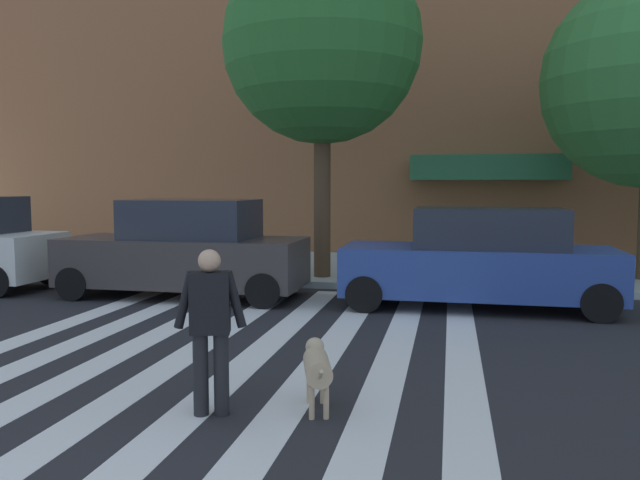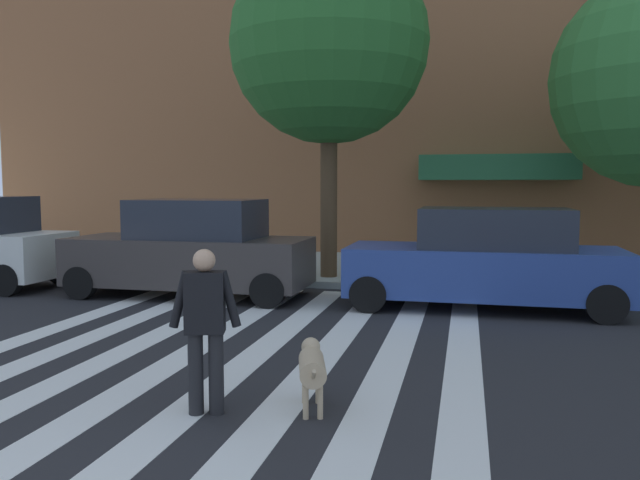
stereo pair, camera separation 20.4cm
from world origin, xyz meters
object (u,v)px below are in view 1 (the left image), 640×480
at_px(parked_car_behind_first, 186,251).
at_px(dog_on_leash, 317,366).
at_px(parked_car_third_in_line, 480,260).
at_px(pedestrian_dog_walker, 210,322).
at_px(street_tree_nearest, 322,44).

relative_size(parked_car_behind_first, dog_on_leash, 4.77).
relative_size(parked_car_third_in_line, dog_on_leash, 4.80).
distance_m(parked_car_behind_first, parked_car_third_in_line, 5.76).
height_order(parked_car_third_in_line, pedestrian_dog_walker, parked_car_third_in_line).
distance_m(parked_car_behind_first, dog_on_leash, 6.93).
bearing_deg(dog_on_leash, pedestrian_dog_walker, -159.12).
height_order(parked_car_behind_first, street_tree_nearest, street_tree_nearest).
bearing_deg(dog_on_leash, parked_car_third_in_line, 72.16).
bearing_deg(parked_car_third_in_line, pedestrian_dog_walker, -114.88).
xyz_separation_m(parked_car_third_in_line, pedestrian_dog_walker, (-2.81, -6.07, 0.04)).
bearing_deg(parked_car_behind_first, street_tree_nearest, 44.97).
bearing_deg(street_tree_nearest, dog_on_leash, -78.77).
bearing_deg(street_tree_nearest, parked_car_behind_first, -135.03).
height_order(parked_car_behind_first, pedestrian_dog_walker, parked_car_behind_first).
xyz_separation_m(parked_car_third_in_line, dog_on_leash, (-1.83, -5.69, -0.45)).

